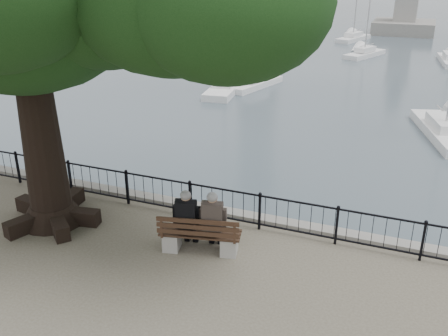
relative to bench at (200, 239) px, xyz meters
The scene contains 12 objects.
harbor 2.25m from the bench, 89.93° to the left, with size 260.00×260.00×1.20m.
railing 1.59m from the bench, 89.90° to the left, with size 22.06×0.06×1.00m.
bench is the anchor object (origin of this frame).
person_left 0.51m from the bench, behind, with size 0.58×0.88×1.65m.
person_right 0.52m from the bench, 32.26° to the left, with size 0.58×0.88×1.65m.
lion_monument 49.05m from the bench, 87.66° to the left, with size 6.24×6.24×9.15m.
sailboat_a 19.75m from the bench, 109.57° to the left, with size 2.18×5.63×10.73m.
sailboat_b 20.96m from the bench, 104.64° to the left, with size 2.49×4.90×11.03m.
sailboat_c 15.64m from the bench, 68.18° to the left, with size 3.21×6.08×11.05m.
sailboat_e 34.64m from the bench, 107.41° to the left, with size 1.85×6.03×13.98m.
sailboat_f 33.61m from the bench, 90.22° to the left, with size 3.00×4.88×10.56m.
sailboat_h 42.01m from the bench, 93.07° to the left, with size 2.87×5.18×12.17m.
Camera 1 is at (4.38, -8.55, 6.65)m, focal length 40.00 mm.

